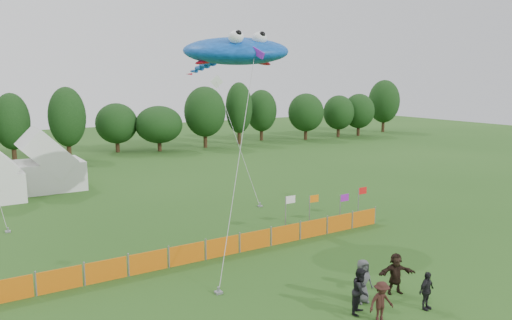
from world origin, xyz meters
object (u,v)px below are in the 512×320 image
barrier_fence (222,247)px  spectator_e (362,281)px  tent_right (47,166)px  spectator_c (381,302)px  spectator_f (396,273)px  stingray_kite (233,52)px  spectator_b (361,291)px  spectator_d (427,291)px

barrier_fence → spectator_e: (2.32, -7.79, 0.41)m
tent_right → spectator_c: bearing=-78.1°
spectator_f → stingray_kite: (-0.88, 12.39, 9.77)m
spectator_e → spectator_f: size_ratio=1.02×
spectator_b → spectator_e: bearing=14.1°
spectator_e → spectator_d: bearing=-38.2°
tent_right → stingray_kite: bearing=-64.6°
spectator_d → stingray_kite: 17.23m
spectator_c → spectator_f: spectator_f is taller
spectator_b → stingray_kite: bearing=54.4°
spectator_c → spectator_d: bearing=4.7°
spectator_b → spectator_c: spectator_b is taller
tent_right → spectator_d: size_ratio=3.54×
spectator_c → spectator_f: (2.43, 1.52, 0.08)m
spectator_c → stingray_kite: bearing=92.7°
tent_right → spectator_e: (7.09, -29.20, -1.05)m
barrier_fence → spectator_d: spectator_d is taller
spectator_d → spectator_e: (-1.72, 1.83, 0.14)m
tent_right → spectator_b: bearing=-78.0°
barrier_fence → spectator_f: spectator_f is taller
spectator_b → spectator_d: spectator_b is taller
tent_right → spectator_c: tent_right is taller
barrier_fence → spectator_c: bearing=-79.8°
spectator_b → stingray_kite: size_ratio=0.11×
spectator_d → spectator_f: bearing=80.1°
spectator_f → spectator_c: bearing=-126.1°
tent_right → spectator_c: 31.54m
spectator_d → spectator_c: bearing=168.9°
spectator_b → barrier_fence: bearing=72.4°
spectator_e → stingray_kite: stingray_kite is taller
barrier_fence → stingray_kite: size_ratio=1.34×
spectator_e → barrier_fence: bearing=115.2°
tent_right → barrier_fence: (4.77, -21.41, -1.46)m
spectator_c → spectator_e: spectator_e is taller
barrier_fence → spectator_b: 8.61m
spectator_c → spectator_b: bearing=105.8°
tent_right → spectator_d: 32.27m
spectator_d → stingray_kite: stingray_kite is taller
spectator_c → stingray_kite: (1.56, 13.91, 9.85)m
stingray_kite → spectator_e: bearing=-94.4°
spectator_b → spectator_e: spectator_b is taller
spectator_b → tent_right: bearing=73.8°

